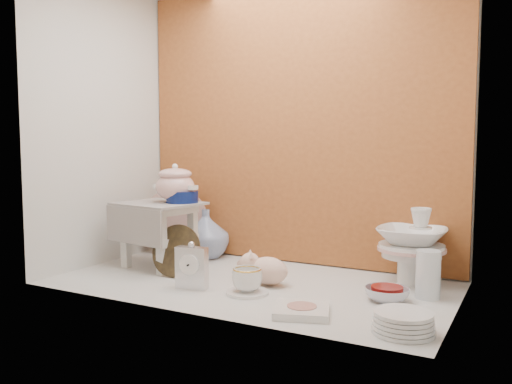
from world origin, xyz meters
The scene contains 17 objects.
ground centered at (0.00, 0.00, 0.00)m, with size 1.80×1.80×0.00m, color silver.
niche_shell centered at (0.00, 0.18, 0.93)m, with size 1.86×1.03×1.53m.
step_stool centered at (-0.57, 0.05, 0.17)m, with size 0.40×0.34×0.34m, color silver, non-canonical shape.
soup_tureen centered at (-0.50, 0.10, 0.44)m, with size 0.24×0.24×0.20m, color white, non-canonical shape.
cobalt_bowl centered at (-0.46, 0.11, 0.37)m, with size 0.17×0.17×0.06m, color #0A1851.
floral_platter centered at (-0.69, 0.35, 0.20)m, with size 0.39×0.05×0.39m, color silver, non-canonical shape.
blue_white_vase centered at (-0.48, 0.36, 0.14)m, with size 0.26×0.26×0.27m, color silver.
lacquer_tray centered at (-0.38, -0.06, 0.12)m, with size 0.26×0.10×0.25m, color black, non-canonical shape.
mantel_clock centered at (-0.18, -0.21, 0.10)m, with size 0.14×0.05×0.21m, color silver.
plush_pig centered at (0.09, 0.00, 0.07)m, with size 0.23×0.16×0.14m, color beige.
teacup_saucer centered at (0.08, -0.17, 0.01)m, with size 0.18×0.18×0.01m, color white.
gold_rim_teacup centered at (0.08, -0.17, 0.06)m, with size 0.13×0.13×0.10m, color white.
lattice_dish centered at (0.39, -0.30, 0.01)m, with size 0.20×0.20×0.03m, color white.
dinner_plate_stack centered at (0.77, -0.33, 0.04)m, with size 0.21×0.21×0.07m, color white.
crystal_bowl centered at (0.63, 0.01, 0.03)m, with size 0.18×0.18×0.06m, color silver.
clear_glass_vase centered at (0.77, 0.13, 0.10)m, with size 0.10×0.10×0.20m, color silver.
porcelain_tower centered at (0.66, 0.34, 0.18)m, with size 0.31×0.31×0.35m, color white, non-canonical shape.
Camera 1 is at (1.15, -2.08, 0.63)m, focal length 36.77 mm.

